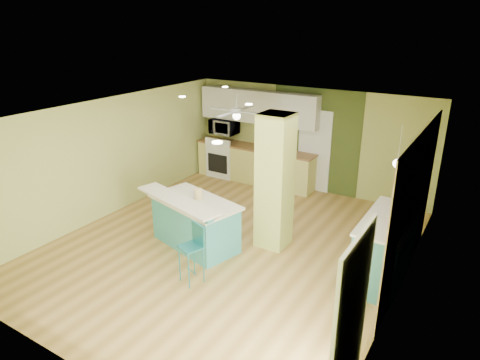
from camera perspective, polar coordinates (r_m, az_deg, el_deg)
name	(u,v)px	position (r m, az deg, el deg)	size (l,w,h in m)	color
floor	(230,246)	(8.14, -1.35, -8.76)	(6.00, 7.00, 0.01)	olive
ceiling	(229,114)	(7.24, -1.52, 8.81)	(6.00, 7.00, 0.01)	white
wall_back	(308,139)	(10.56, 9.04, 5.36)	(6.00, 0.01, 2.50)	#BBC368
wall_front	(60,279)	(5.34, -22.92, -12.09)	(6.00, 0.01, 2.50)	#BBC368
wall_left	(111,157)	(9.49, -16.84, 2.97)	(0.01, 7.00, 2.50)	#BBC368
wall_right	(405,223)	(6.59, 21.14, -5.42)	(0.01, 7.00, 2.50)	#BBC368
wood_panel	(412,208)	(7.14, 21.99, -3.53)	(0.02, 3.40, 2.50)	#9A7F58
olive_accent	(315,141)	(10.48, 10.01, 5.18)	(2.20, 0.02, 2.50)	#425321
interior_door	(314,151)	(10.52, 9.87, 3.83)	(0.82, 0.05, 2.00)	white
french_door	(350,326)	(4.76, 14.45, -18.29)	(0.04, 1.08, 2.10)	silver
column	(275,182)	(7.70, 4.66, -0.26)	(0.55, 0.55, 2.50)	#BCC95D
kitchen_run	(255,164)	(11.07, 2.00, 2.11)	(3.25, 0.63, 0.94)	#DFDA74
stove	(224,159)	(11.54, -2.12, 2.83)	(0.76, 0.66, 1.08)	white
upper_cabinets	(258,107)	(10.80, 2.42, 9.75)	(3.20, 0.34, 0.80)	white
microwave	(224,126)	(11.31, -2.15, 7.14)	(0.70, 0.48, 0.39)	silver
ceiling_fan	(237,112)	(9.56, -0.45, 9.11)	(1.41, 1.41, 0.61)	silver
pendant_lamp	(397,163)	(7.11, 20.24, 2.11)	(0.14, 0.14, 0.69)	white
wall_decor	(416,186)	(7.22, 22.43, -0.75)	(0.03, 0.90, 0.70)	brown
peninsula	(195,222)	(7.97, -6.08, -5.57)	(2.04, 1.46, 1.04)	teal
bar_stool	(194,244)	(6.86, -6.14, -8.48)	(0.42, 0.42, 1.00)	teal
side_counter	(385,248)	(7.34, 18.80, -8.59)	(0.71, 1.68, 1.08)	teal
fruit_bowl	(265,148)	(10.70, 3.35, 4.29)	(0.34, 0.34, 0.08)	#362116
canister	(198,194)	(7.85, -5.62, -1.85)	(0.15, 0.15, 0.19)	yellow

